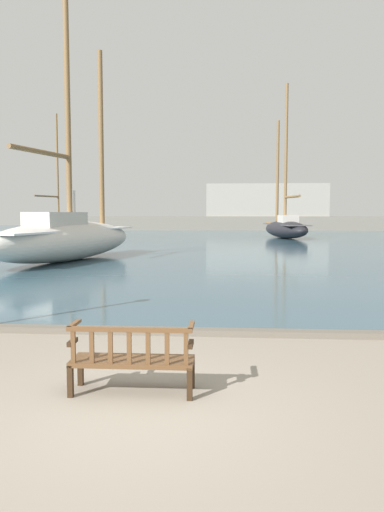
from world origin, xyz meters
The scene contains 8 objects.
ground_plane centered at (0.00, 0.00, 0.00)m, with size 160.00×160.00×0.00m, color gray.
harbor_water centered at (0.00, 44.00, 0.04)m, with size 100.00×80.00×0.08m, color #385666.
quay_edge_kerb centered at (0.00, 3.85, 0.06)m, with size 40.00×0.30×0.12m, color #675F54.
park_bench centered at (-0.17, 0.66, 0.47)m, with size 1.60×0.53×0.92m.
sailboat_mid_port centered at (-6.66, 17.66, 1.24)m, with size 5.43×12.02×13.90m.
sailboat_far_port centered at (-14.48, 38.67, 0.93)m, with size 3.81×9.21×11.13m.
sailboat_centre_channel centered at (6.18, 40.11, 1.15)m, with size 4.40×11.27×13.76m.
far_breakwater centered at (2.02, 60.10, 2.12)m, with size 48.24×2.40×6.13m.
Camera 1 is at (1.08, -5.61, 2.35)m, focal length 35.00 mm.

